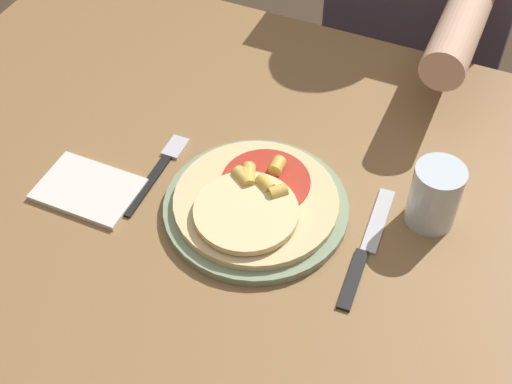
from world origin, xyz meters
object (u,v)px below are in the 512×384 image
at_px(fork, 159,169).
at_px(pizza, 254,201).
at_px(plate, 256,207).
at_px(dining_table, 217,257).
at_px(knife, 366,248).
at_px(person_diner, 423,13).
at_px(drinking_glass, 435,195).

bearing_deg(fork, pizza, -6.55).
bearing_deg(plate, dining_table, -145.63).
relative_size(dining_table, knife, 5.35).
bearing_deg(dining_table, person_diner, 79.85).
bearing_deg(plate, person_diner, 83.47).
height_order(pizza, knife, pizza).
height_order(drinking_glass, person_diner, person_diner).
distance_m(plate, knife, 0.17).
relative_size(plate, drinking_glass, 2.70).
xyz_separation_m(plate, drinking_glass, (0.23, 0.09, 0.04)).
distance_m(plate, fork, 0.17).
distance_m(fork, knife, 0.33).
distance_m(plate, person_diner, 0.68).
distance_m(dining_table, person_diner, 0.72).
relative_size(dining_table, pizza, 5.04).
bearing_deg(knife, pizza, -179.52).
bearing_deg(drinking_glass, plate, -159.56).
height_order(dining_table, fork, fork).
bearing_deg(knife, person_diner, 97.50).
relative_size(fork, person_diner, 0.15).
xyz_separation_m(plate, person_diner, (0.08, 0.67, -0.07)).
bearing_deg(plate, fork, 175.01).
distance_m(fork, drinking_glass, 0.40).
distance_m(drinking_glass, person_diner, 0.62).
relative_size(drinking_glass, person_diner, 0.09).
relative_size(pizza, person_diner, 0.21).
bearing_deg(drinking_glass, pizza, -158.62).
distance_m(dining_table, pizza, 0.13).
bearing_deg(fork, dining_table, -22.57).
distance_m(pizza, drinking_glass, 0.25).
bearing_deg(drinking_glass, fork, -169.79).
bearing_deg(dining_table, fork, 157.43).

